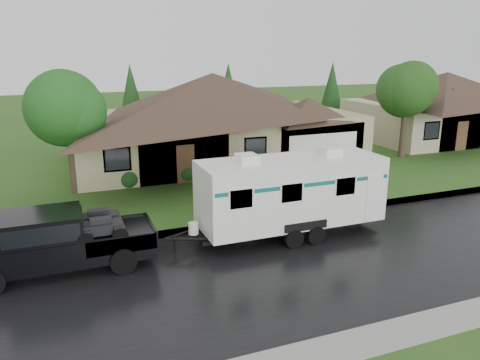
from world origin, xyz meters
name	(u,v)px	position (x,y,z in m)	size (l,w,h in m)	color
ground	(278,242)	(0.00, 0.00, 0.00)	(140.00, 140.00, 0.00)	#27551A
road	(303,263)	(0.00, -2.00, 0.01)	(140.00, 8.00, 0.01)	black
curb	(255,221)	(0.00, 2.25, 0.07)	(140.00, 0.50, 0.15)	gray
lawn	(181,159)	(0.00, 15.00, 0.07)	(140.00, 26.00, 0.15)	#27551A
house_main	(218,107)	(2.29, 13.84, 3.59)	(19.44, 10.80, 6.90)	gray
house_neighbor	(449,99)	(22.27, 14.34, 3.32)	(15.12, 9.72, 6.45)	#BDAF8C
tree_left_green	(68,107)	(-6.99, 9.19, 4.51)	(3.79, 3.79, 6.28)	#382B1E
tree_right_green	(407,90)	(14.08, 9.84, 4.66)	(3.93, 3.93, 6.50)	#382B1E
shrub_row	(239,167)	(2.00, 9.30, 0.65)	(13.60, 1.00, 1.00)	#143814
pickup_truck	(53,240)	(-8.03, 0.54, 1.12)	(6.25, 2.37, 2.08)	black
travel_trailer	(291,191)	(0.79, 0.54, 1.83)	(7.71, 2.71, 3.46)	white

